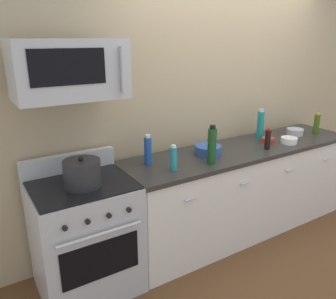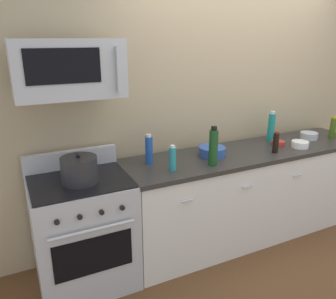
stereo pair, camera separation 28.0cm
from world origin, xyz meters
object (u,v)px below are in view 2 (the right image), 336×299
(bottle_olive_oil, at_px, (333,128))
(bowl_red_small, at_px, (278,143))
(range_oven, at_px, (84,231))
(bottle_sparkling_teal, at_px, (271,127))
(bottle_soda_blue, at_px, (149,150))
(bowl_blue_mixing, at_px, (212,151))
(bottle_soy_sauce_dark, at_px, (276,143))
(bowl_white_ceramic, at_px, (300,144))
(bottle_wine_green, at_px, (213,147))
(bottle_dish_soap, at_px, (173,159))
(stockpot, at_px, (79,170))
(microwave, at_px, (68,68))
(bowl_steel_prep, at_px, (309,135))

(bottle_olive_oil, distance_m, bowl_red_small, 0.70)
(range_oven, bearing_deg, bottle_sparkling_teal, 4.23)
(bottle_soda_blue, distance_m, bowl_blue_mixing, 0.61)
(bottle_olive_oil, bearing_deg, bottle_soda_blue, 175.50)
(bottle_soy_sauce_dark, relative_size, bowl_white_ceramic, 1.25)
(bottle_wine_green, relative_size, bottle_dish_soap, 1.56)
(bottle_wine_green, bearing_deg, bowl_white_ceramic, 1.78)
(range_oven, xyz_separation_m, bottle_soy_sauce_dark, (1.81, -0.16, 0.55))
(bowl_red_small, bearing_deg, bottle_sparkling_teal, 78.80)
(bottle_soy_sauce_dark, height_order, bottle_soda_blue, bottle_soda_blue)
(range_oven, bearing_deg, stockpot, -90.00)
(bottle_soy_sauce_dark, distance_m, bottle_olive_oil, 0.88)
(microwave, height_order, bottle_soda_blue, microwave)
(microwave, distance_m, bottle_wine_green, 1.30)
(microwave, height_order, bowl_red_small, microwave)
(microwave, bearing_deg, stockpot, -90.13)
(bowl_blue_mixing, relative_size, bowl_white_ceramic, 1.49)
(bottle_wine_green, xyz_separation_m, bowl_white_ceramic, (1.04, 0.03, -0.13))
(bottle_soy_sauce_dark, relative_size, bottle_olive_oil, 0.85)
(range_oven, bearing_deg, microwave, 89.71)
(bowl_red_small, bearing_deg, microwave, 178.77)
(range_oven, height_order, bottle_sparkling_teal, bottle_sparkling_teal)
(range_oven, height_order, bottle_soy_sauce_dark, bottle_soy_sauce_dark)
(bottle_wine_green, distance_m, bottle_sparkling_teal, 0.98)
(bottle_soda_blue, distance_m, bowl_white_ceramic, 1.54)
(range_oven, height_order, bowl_white_ceramic, range_oven)
(bowl_red_small, xyz_separation_m, stockpot, (-1.99, -0.06, 0.08))
(range_oven, distance_m, bottle_wine_green, 1.27)
(range_oven, bearing_deg, bowl_red_small, 0.05)
(bottle_sparkling_teal, height_order, bowl_blue_mixing, bottle_sparkling_teal)
(bottle_sparkling_teal, relative_size, bottle_olive_oil, 1.32)
(bottle_wine_green, relative_size, bowl_white_ceramic, 2.06)
(bowl_blue_mixing, bearing_deg, bottle_wine_green, -121.77)
(bottle_soda_blue, bearing_deg, bottle_soy_sauce_dark, -12.07)
(bottle_sparkling_teal, relative_size, bowl_white_ceramic, 1.94)
(microwave, relative_size, bottle_soy_sauce_dark, 3.62)
(bottle_wine_green, xyz_separation_m, bottle_olive_oil, (1.59, 0.11, -0.05))
(bottle_olive_oil, bearing_deg, bowl_steel_prep, 157.19)
(range_oven, height_order, microwave, microwave)
(bowl_blue_mixing, relative_size, bowl_red_small, 1.83)
(bottle_wine_green, bearing_deg, bottle_soda_blue, 149.92)
(bowl_blue_mixing, bearing_deg, bottle_soda_blue, 173.68)
(bowl_white_ceramic, bearing_deg, bottle_wine_green, -178.22)
(bottle_dish_soap, xyz_separation_m, bottle_olive_oil, (1.95, 0.07, 0.01))
(range_oven, distance_m, bottle_soy_sauce_dark, 1.89)
(bottle_wine_green, xyz_separation_m, stockpot, (-1.10, 0.12, -0.06))
(range_oven, distance_m, bottle_olive_oil, 2.74)
(range_oven, height_order, bottle_soda_blue, bottle_soda_blue)
(bottle_sparkling_teal, bearing_deg, bottle_soda_blue, -177.81)
(bottle_dish_soap, relative_size, bottle_olive_oil, 0.90)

